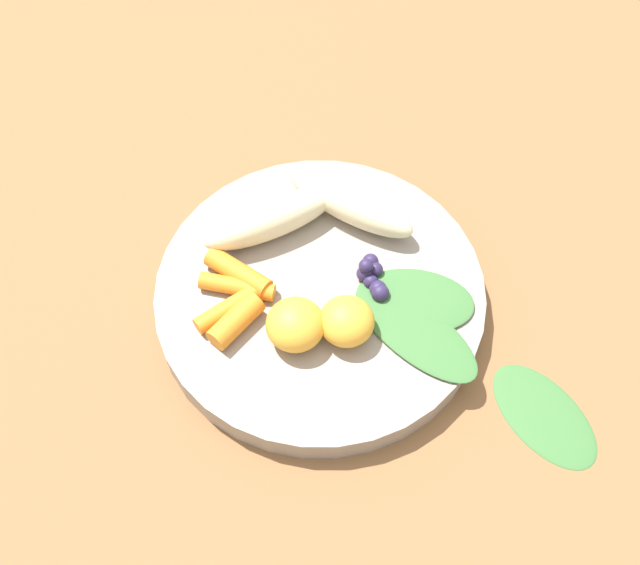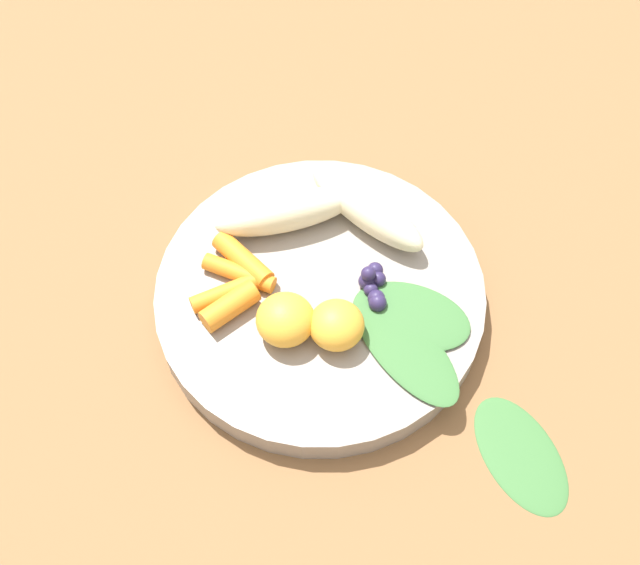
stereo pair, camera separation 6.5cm
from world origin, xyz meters
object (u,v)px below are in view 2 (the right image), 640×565
Objects in this scene: orange_segment_near at (331,326)px; kale_leaf_stray at (521,454)px; banana_peeled_right at (367,208)px; bowl at (320,297)px; banana_peeled_left at (285,212)px.

kale_leaf_stray is at bearing -48.48° from orange_segment_near.
banana_peeled_right reaches higher than orange_segment_near.
bowl is 2.68× the size of kale_leaf_stray.
banana_peeled_left is 2.76× the size of orange_segment_near.
banana_peeled_left is at bearing -162.04° from kale_leaf_stray.
banana_peeled_left is 1.19× the size of kale_leaf_stray.
banana_peeled_right is 0.23m from kale_leaf_stray.
banana_peeled_right is 2.76× the size of orange_segment_near.
banana_peeled_left is 0.11m from orange_segment_near.
banana_peeled_left is (-0.01, 0.07, 0.03)m from bowl.
banana_peeled_right reaches higher than bowl.
orange_segment_near is 0.17m from kale_leaf_stray.
banana_peeled_right is at bearing 43.30° from bowl.
banana_peeled_right reaches higher than kale_leaf_stray.
kale_leaf_stray is at bearing -57.70° from bowl.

